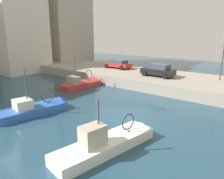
# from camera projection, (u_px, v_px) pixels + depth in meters

# --- Properties ---
(water_surface) EXTENTS (80.00, 80.00, 0.00)m
(water_surface) POSITION_uv_depth(u_px,v_px,m) (126.00, 118.00, 15.82)
(water_surface) COLOR navy
(water_surface) RESTS_ON ground
(quay_wall) EXTENTS (9.00, 56.00, 1.20)m
(quay_wall) POSITION_uv_depth(u_px,v_px,m) (183.00, 83.00, 24.35)
(quay_wall) COLOR #9E9384
(quay_wall) RESTS_ON ground
(fishing_boat_red) EXTENTS (5.71, 2.59, 4.77)m
(fishing_boat_red) POSITION_uv_depth(u_px,v_px,m) (83.00, 86.00, 25.21)
(fishing_boat_red) COLOR #BC3833
(fishing_boat_red) RESTS_ON ground
(fishing_boat_blue) EXTENTS (6.23, 2.87, 4.53)m
(fishing_boat_blue) POSITION_uv_depth(u_px,v_px,m) (37.00, 111.00, 16.93)
(fishing_boat_blue) COLOR #2D60B7
(fishing_boat_blue) RESTS_ON ground
(fishing_boat_white) EXTENTS (7.09, 2.70, 3.74)m
(fishing_boat_white) POSITION_uv_depth(u_px,v_px,m) (110.00, 146.00, 11.65)
(fishing_boat_white) COLOR white
(fishing_boat_white) RESTS_ON ground
(parked_car_red) EXTENTS (2.01, 4.20, 1.26)m
(parked_car_red) POSITION_uv_depth(u_px,v_px,m) (118.00, 64.00, 30.92)
(parked_car_red) COLOR red
(parked_car_red) RESTS_ON quay_wall
(parked_car_black) EXTENTS (1.98, 4.01, 1.50)m
(parked_car_black) POSITION_uv_depth(u_px,v_px,m) (158.00, 70.00, 24.94)
(parked_car_black) COLOR black
(parked_car_black) RESTS_ON quay_wall
(quay_streetlamp) EXTENTS (0.36, 0.36, 4.83)m
(quay_streetlamp) POSITION_uv_depth(u_px,v_px,m) (224.00, 50.00, 22.38)
(quay_streetlamp) COLOR #38383D
(quay_streetlamp) RESTS_ON quay_wall
(waterfront_building_central) EXTENTS (7.58, 9.34, 19.04)m
(waterfront_building_central) POSITION_uv_depth(u_px,v_px,m) (13.00, 12.00, 33.46)
(waterfront_building_central) COLOR silver
(waterfront_building_central) RESTS_ON ground
(waterfront_building_east) EXTENTS (8.78, 8.75, 17.93)m
(waterfront_building_east) POSITION_uv_depth(u_px,v_px,m) (63.00, 19.00, 40.97)
(waterfront_building_east) COLOR #B2A899
(waterfront_building_east) RESTS_ON ground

